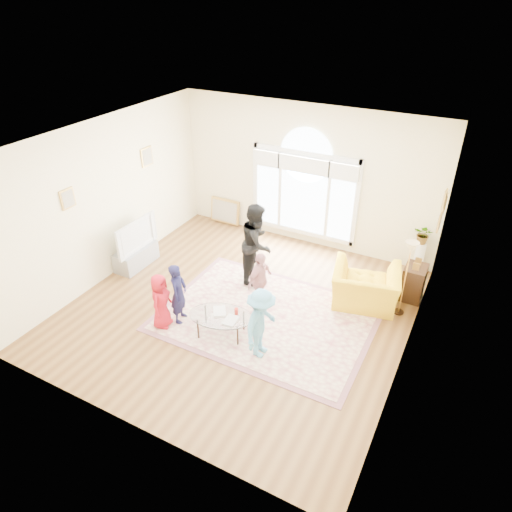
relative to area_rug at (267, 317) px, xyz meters
The scene contains 18 objects.
ground 0.57m from the area_rug, behind, with size 6.00×6.00×0.00m, color brown.
room_shell 3.29m from the area_rug, 101.13° to the left, with size 6.00×6.00×6.00m.
area_rug is the anchor object (origin of this frame).
rug_border 0.00m from the area_rug, ahead, with size 3.80×2.80×0.01m, color #8C5762.
tv_console 3.34m from the area_rug, behind, with size 0.45×1.00×0.42m, color #919398.
television 3.41m from the area_rug, behind, with size 0.18×1.18×0.68m.
coffee_table 1.00m from the area_rug, 122.44° to the right, with size 1.25×0.96×0.54m.
armchair 1.94m from the area_rug, 40.48° to the left, with size 1.20×1.05×0.78m, color yellow.
side_cabinet 2.92m from the area_rug, 40.43° to the left, with size 0.40×0.50×0.70m, color black.
floor_lamp 2.79m from the area_rug, 31.46° to the left, with size 0.29×0.29×1.51m.
plant_pedestal 3.58m from the area_rug, 53.30° to the left, with size 0.20×0.20×0.70m, color white.
potted_plant 3.68m from the area_rug, 53.30° to the left, with size 0.37×0.32×0.41m, color #33722D.
leaning_picture 3.93m from the area_rug, 132.12° to the left, with size 0.80×0.05×0.62m, color tan.
child_red 1.95m from the area_rug, 145.89° to the right, with size 0.51×0.33×1.04m, color #B41525.
child_navy 1.67m from the area_rug, 149.93° to the right, with size 0.42×0.28×1.16m, color #151539.
child_black 1.54m from the area_rug, 125.59° to the left, with size 0.81×0.63×1.67m, color black.
child_pink 0.69m from the area_rug, 138.47° to the left, with size 0.68×0.28×1.15m, color #D08C90.
child_blue 1.15m from the area_rug, 69.08° to the right, with size 0.81×0.47×1.26m, color #58A3CF.
Camera 1 is at (3.46, -5.94, 5.34)m, focal length 32.00 mm.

